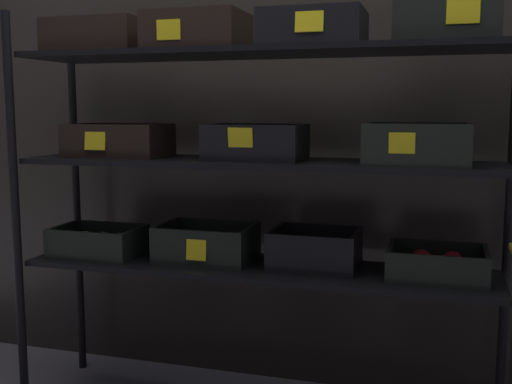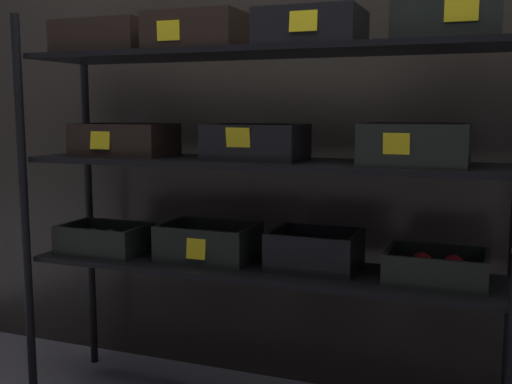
% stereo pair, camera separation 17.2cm
% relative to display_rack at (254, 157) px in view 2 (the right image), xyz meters
% --- Properties ---
extents(storefront_wall, '(4.13, 0.12, 2.32)m').
position_rel_display_rack_xyz_m(storefront_wall, '(0.01, 0.40, 0.19)').
color(storefront_wall, '#2D2823').
rests_on(storefront_wall, ground_plane).
extents(display_rack, '(1.84, 0.43, 1.48)m').
position_rel_display_rack_xyz_m(display_rack, '(0.00, 0.00, 0.00)').
color(display_rack, black).
rests_on(display_rack, ground_plane).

